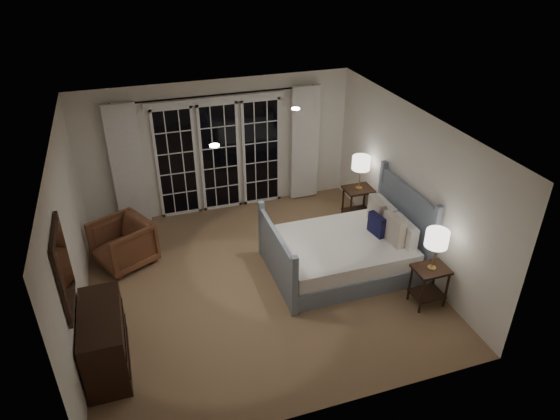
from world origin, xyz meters
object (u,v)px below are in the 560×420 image
object	(u,v)px
bed	(345,251)
nightstand_left	(429,280)
lamp_left	(437,239)
armchair	(123,243)
dresser	(105,340)
lamp_right	(361,163)
nightstand_right	(358,199)

from	to	relation	value
bed	nightstand_left	distance (m)	1.39
bed	lamp_left	size ratio (longest dim) A/B	3.61
nightstand_left	lamp_left	world-z (taller)	lamp_left
armchair	lamp_left	bearing A→B (deg)	32.87
lamp_left	dresser	size ratio (longest dim) A/B	0.52
bed	dresser	bearing A→B (deg)	-165.32
nightstand_left	lamp_right	size ratio (longest dim) A/B	1.01
nightstand_right	lamp_left	distance (m)	2.54
lamp_left	armchair	distance (m)	4.80
nightstand_right	dresser	xyz separation A→B (m)	(-4.48, -2.24, -0.03)
nightstand_left	armchair	xyz separation A→B (m)	(-4.09, 2.39, -0.03)
bed	nightstand_left	size ratio (longest dim) A/B	3.54
nightstand_right	dresser	size ratio (longest dim) A/B	0.57
nightstand_right	dresser	bearing A→B (deg)	-153.43
nightstand_right	lamp_right	xyz separation A→B (m)	(-0.00, 0.00, 0.72)
nightstand_right	armchair	xyz separation A→B (m)	(-4.16, -0.05, -0.07)
bed	nightstand_left	world-z (taller)	bed
armchair	dresser	distance (m)	2.21
lamp_left	armchair	xyz separation A→B (m)	(-4.09, 2.39, -0.73)
nightstand_left	armchair	bearing A→B (deg)	149.70
nightstand_left	lamp_right	world-z (taller)	lamp_right
nightstand_left	lamp_right	xyz separation A→B (m)	(0.07, 2.44, 0.76)
dresser	nightstand_right	bearing A→B (deg)	26.57
nightstand_left	armchair	world-z (taller)	armchair
armchair	bed	bearing A→B (deg)	42.81
bed	nightstand_right	bearing A→B (deg)	56.95
lamp_right	armchair	world-z (taller)	lamp_right
nightstand_left	lamp_right	bearing A→B (deg)	88.39
dresser	nightstand_left	bearing A→B (deg)	-2.63
lamp_left	dresser	xyz separation A→B (m)	(-4.41, 0.20, -0.70)
nightstand_right	lamp_left	bearing A→B (deg)	-91.61
nightstand_left	dresser	bearing A→B (deg)	177.37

